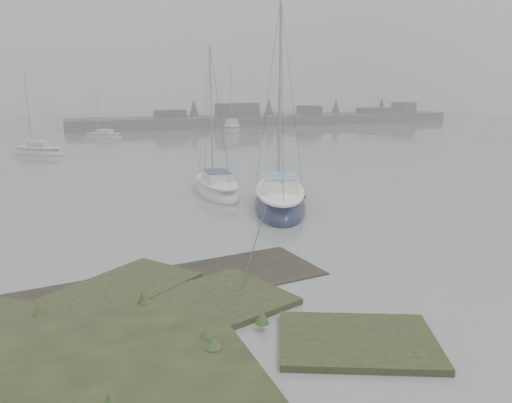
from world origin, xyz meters
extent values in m
plane|color=slate|center=(0.00, 30.00, 0.00)|extent=(160.00, 160.00, 0.00)
cube|color=#4C4F51|center=(26.00, 62.00, 0.60)|extent=(60.00, 8.00, 1.60)
cube|color=#424247|center=(10.00, 61.00, 1.40)|extent=(4.00, 3.00, 2.20)
cube|color=#424247|center=(20.00, 61.00, 1.80)|extent=(6.00, 3.00, 3.00)
cube|color=#424247|center=(32.00, 61.00, 1.55)|extent=(3.00, 3.00, 2.50)
cube|color=#424247|center=(44.00, 61.00, 1.30)|extent=(5.00, 3.00, 2.00)
cube|color=#424247|center=(50.00, 61.00, 1.70)|extent=(3.00, 3.00, 2.80)
cone|color=#384238|center=(14.00, 63.00, 2.20)|extent=(2.00, 2.00, 3.50)
cone|color=#384238|center=(26.00, 63.00, 2.20)|extent=(2.00, 2.00, 3.50)
cone|color=#384238|center=(38.00, 63.00, 2.20)|extent=(2.00, 2.00, 3.50)
cone|color=#384238|center=(47.00, 63.00, 2.20)|extent=(2.00, 2.00, 3.50)
ellipsoid|color=#101737|center=(4.33, 12.00, 0.13)|extent=(5.04, 7.76, 1.80)
ellipsoid|color=white|center=(4.33, 12.00, 0.84)|extent=(4.23, 6.70, 0.51)
cube|color=white|center=(4.21, 11.71, 1.29)|extent=(2.42, 2.95, 0.53)
cube|color=#6D9CBC|center=(4.21, 11.71, 1.58)|extent=(2.25, 2.71, 0.08)
cylinder|color=#939399|center=(4.69, 12.88, 5.44)|extent=(0.12, 0.12, 8.45)
cylinder|color=#939399|center=(4.13, 11.51, 1.58)|extent=(1.21, 2.77, 0.10)
ellipsoid|color=silver|center=(2.47, 16.16, 0.10)|extent=(2.29, 6.04, 1.44)
ellipsoid|color=white|center=(2.47, 16.16, 0.68)|extent=(1.86, 5.26, 0.41)
cube|color=white|center=(2.46, 15.91, 1.04)|extent=(1.39, 2.11, 0.42)
cube|color=#14194F|center=(2.46, 15.91, 1.27)|extent=(1.29, 1.93, 0.07)
cylinder|color=#939399|center=(2.52, 16.93, 4.37)|extent=(0.09, 0.09, 6.79)
cylinder|color=#939399|center=(2.45, 15.74, 1.27)|extent=(0.21, 2.38, 0.08)
ellipsoid|color=silver|center=(-6.75, 37.19, 0.09)|extent=(5.07, 4.95, 1.30)
ellipsoid|color=silver|center=(-6.75, 37.19, 0.61)|extent=(4.33, 4.22, 0.37)
cube|color=silver|center=(-6.58, 37.03, 0.93)|extent=(2.11, 2.09, 0.38)
cube|color=silver|center=(-6.58, 37.03, 1.14)|extent=(1.95, 1.93, 0.06)
cylinder|color=#939399|center=(-7.25, 37.66, 3.92)|extent=(0.08, 0.08, 6.09)
cylinder|color=#939399|center=(-6.47, 36.93, 1.14)|extent=(1.59, 1.52, 0.07)
ellipsoid|color=#9FA3A7|center=(16.22, 52.62, 0.12)|extent=(4.36, 7.19, 1.66)
ellipsoid|color=white|center=(16.22, 52.62, 0.78)|extent=(3.65, 6.21, 0.47)
cube|color=white|center=(16.13, 52.34, 1.19)|extent=(2.15, 2.69, 0.49)
cube|color=#B6BAC2|center=(16.13, 52.34, 1.46)|extent=(2.00, 2.48, 0.08)
cylinder|color=#939399|center=(16.51, 53.45, 5.02)|extent=(0.11, 0.11, 7.80)
cylinder|color=#939399|center=(16.06, 52.16, 1.46)|extent=(0.98, 2.61, 0.09)
ellipsoid|color=silver|center=(-0.20, 49.46, 0.08)|extent=(4.66, 3.99, 1.13)
ellipsoid|color=white|center=(-0.20, 49.46, 0.53)|extent=(3.99, 3.39, 0.32)
cube|color=white|center=(-0.04, 49.34, 0.81)|extent=(1.88, 1.75, 0.33)
cube|color=silver|center=(-0.04, 49.34, 1.00)|extent=(1.73, 1.62, 0.05)
cylinder|color=#939399|center=(-0.68, 49.81, 3.42)|extent=(0.07, 0.07, 5.32)
cylinder|color=#939399|center=(0.07, 49.26, 1.00)|extent=(1.54, 1.15, 0.06)
camera|label=1|loc=(-5.47, -9.12, 5.67)|focal=35.00mm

